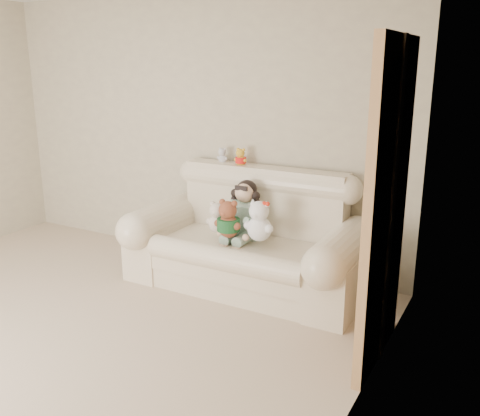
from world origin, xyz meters
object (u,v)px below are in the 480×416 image
sofa (246,231)px  brown_teddy (228,215)px  white_cat (259,217)px  cream_teddy (218,215)px  seated_child (245,209)px

sofa → brown_teddy: 0.26m
white_cat → cream_teddy: white_cat is taller
seated_child → brown_teddy: seated_child is taller
seated_child → cream_teddy: size_ratio=1.62×
seated_child → brown_teddy: (-0.02, -0.25, 0.01)m
sofa → brown_teddy: bearing=-114.0°
sofa → brown_teddy: size_ratio=5.42×
brown_teddy → white_cat: 0.28m
cream_teddy → sofa: bearing=5.0°
seated_child → cream_teddy: bearing=-140.3°
brown_teddy → cream_teddy: size_ratio=1.18×
seated_child → white_cat: (0.25, -0.20, 0.02)m
brown_teddy → white_cat: size_ratio=0.93×
seated_child → white_cat: bearing=-48.8°
sofa → white_cat: bearing=-31.9°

